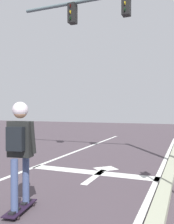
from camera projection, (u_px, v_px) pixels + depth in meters
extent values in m
cube|color=silver|center=(147.00, 201.00, 4.31)|extent=(0.12, 20.00, 0.01)
cube|color=silver|center=(93.00, 172.00, 6.28)|extent=(3.45, 0.40, 0.01)
cube|color=silver|center=(95.00, 176.00, 5.89)|extent=(0.16, 1.40, 0.01)
cube|color=silver|center=(106.00, 169.00, 6.68)|extent=(0.71, 0.71, 0.01)
cube|color=#9FA389|center=(162.00, 199.00, 4.22)|extent=(0.24, 24.00, 0.14)
cube|color=black|center=(21.00, 208.00, 3.86)|extent=(0.34, 0.80, 0.02)
cube|color=#B2B2B7|center=(28.00, 202.00, 4.11)|extent=(0.18, 0.08, 0.01)
cylinder|color=black|center=(22.00, 204.00, 4.14)|extent=(0.04, 0.05, 0.05)
cylinder|color=black|center=(34.00, 205.00, 4.09)|extent=(0.04, 0.05, 0.05)
cube|color=#B2B2B7|center=(12.00, 216.00, 3.60)|extent=(0.18, 0.08, 0.01)
cylinder|color=black|center=(6.00, 217.00, 3.63)|extent=(0.04, 0.05, 0.05)
cylinder|color=black|center=(18.00, 218.00, 3.58)|extent=(0.04, 0.05, 0.05)
cylinder|color=#3F4E77|center=(26.00, 179.00, 4.04)|extent=(0.11, 0.11, 0.79)
cube|color=black|center=(26.00, 202.00, 4.04)|extent=(0.13, 0.25, 0.03)
cylinder|color=#3F4E77|center=(14.00, 186.00, 3.67)|extent=(0.11, 0.11, 0.79)
cube|color=black|center=(14.00, 211.00, 3.68)|extent=(0.13, 0.25, 0.03)
cube|color=black|center=(20.00, 139.00, 3.85)|extent=(0.40, 0.24, 0.56)
cylinder|color=black|center=(10.00, 137.00, 3.92)|extent=(0.07, 0.09, 0.51)
cylinder|color=black|center=(33.00, 137.00, 3.83)|extent=(0.07, 0.14, 0.51)
sphere|color=tan|center=(20.00, 111.00, 3.84)|extent=(0.22, 0.22, 0.22)
sphere|color=silver|center=(20.00, 110.00, 3.84)|extent=(0.25, 0.25, 0.25)
cube|color=black|center=(16.00, 139.00, 3.71)|extent=(0.28, 0.18, 0.36)
cube|color=black|center=(126.00, 5.00, 7.43)|extent=(0.24, 0.28, 0.64)
cylinder|color=yellow|center=(125.00, 3.00, 7.29)|extent=(0.02, 0.10, 0.10)
cylinder|color=black|center=(125.00, 10.00, 7.29)|extent=(0.02, 0.10, 0.10)
cube|color=black|center=(72.00, 14.00, 8.10)|extent=(0.24, 0.28, 0.64)
cylinder|color=#3A0605|center=(70.00, 6.00, 7.96)|extent=(0.02, 0.10, 0.10)
cylinder|color=yellow|center=(70.00, 12.00, 7.97)|extent=(0.02, 0.10, 0.10)
cylinder|color=black|center=(70.00, 18.00, 7.97)|extent=(0.02, 0.10, 0.10)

